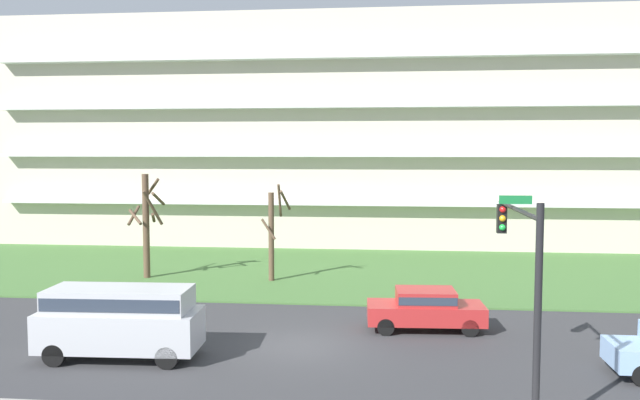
% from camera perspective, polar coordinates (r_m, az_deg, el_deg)
% --- Properties ---
extents(ground, '(160.00, 160.00, 0.00)m').
position_cam_1_polar(ground, '(23.29, -1.79, -12.69)').
color(ground, '#38383A').
extents(grass_lawn_strip, '(80.00, 16.00, 0.08)m').
position_cam_1_polar(grass_lawn_strip, '(36.81, 1.19, -6.27)').
color(grass_lawn_strip, '#477238').
rests_on(grass_lawn_strip, ground).
extents(apartment_building, '(50.30, 12.65, 16.36)m').
position_cam_1_polar(apartment_building, '(50.01, 2.55, 5.89)').
color(apartment_building, beige).
rests_on(apartment_building, ground).
extents(tree_far_left, '(1.83, 1.71, 5.60)m').
position_cam_1_polar(tree_far_left, '(35.58, -15.00, -1.88)').
color(tree_far_left, brown).
rests_on(tree_far_left, ground).
extents(tree_left, '(1.44, 1.61, 5.14)m').
position_cam_1_polar(tree_left, '(33.70, -4.18, -2.84)').
color(tree_left, brown).
rests_on(tree_left, ground).
extents(sedan_red_near_left, '(4.49, 2.03, 1.57)m').
position_cam_1_polar(sedan_red_near_left, '(25.31, 9.25, -9.31)').
color(sedan_red_near_left, '#B22828').
rests_on(sedan_red_near_left, ground).
extents(van_silver_center_right, '(5.27, 2.20, 2.36)m').
position_cam_1_polar(van_silver_center_right, '(22.53, -17.17, -9.79)').
color(van_silver_center_right, '#B7BABF').
rests_on(van_silver_center_right, ground).
extents(traffic_signal_mast, '(0.90, 5.49, 5.61)m').
position_cam_1_polar(traffic_signal_mast, '(18.02, 17.29, -5.23)').
color(traffic_signal_mast, black).
rests_on(traffic_signal_mast, ground).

